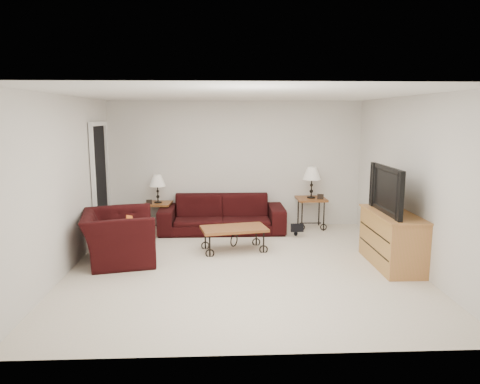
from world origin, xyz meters
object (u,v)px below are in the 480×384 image
at_px(backpack, 296,224).
at_px(armchair, 119,237).
at_px(side_table_left, 159,216).
at_px(television, 394,190).
at_px(coffee_table, 234,239).
at_px(side_table_right, 311,213).
at_px(sofa, 222,214).
at_px(lamp_right, 312,183).
at_px(lamp_left, 158,189).
at_px(tv_stand, 392,239).

bearing_deg(backpack, armchair, -132.07).
xyz_separation_m(side_table_left, television, (3.74, -2.26, 0.87)).
relative_size(coffee_table, backpack, 2.31).
xyz_separation_m(side_table_right, backpack, (-0.39, -0.57, -0.08)).
bearing_deg(television, coffee_table, -109.75).
xyz_separation_m(sofa, lamp_right, (1.76, 0.18, 0.57)).
xyz_separation_m(side_table_left, lamp_right, (3.00, 0.00, 0.65)).
xyz_separation_m(sofa, armchair, (-1.59, -1.70, 0.04)).
distance_m(lamp_left, lamp_right, 3.00).
bearing_deg(coffee_table, armchair, -165.91).
bearing_deg(side_table_right, backpack, -124.41).
relative_size(lamp_left, television, 0.45).
xyz_separation_m(sofa, lamp_left, (-1.24, 0.18, 0.47)).
bearing_deg(television, sofa, -129.75).
distance_m(lamp_right, armchair, 3.87).
distance_m(lamp_right, tv_stand, 2.44).
height_order(sofa, television, television).
bearing_deg(side_table_right, side_table_left, 180.00).
height_order(side_table_left, armchair, armchair).
xyz_separation_m(side_table_left, armchair, (-0.35, -1.88, 0.11)).
distance_m(lamp_left, coffee_table, 2.11).
bearing_deg(lamp_right, lamp_left, 180.00).
height_order(lamp_left, lamp_right, lamp_right).
xyz_separation_m(lamp_left, television, (3.74, -2.26, 0.33)).
height_order(armchair, television, television).
distance_m(lamp_left, tv_stand, 4.40).
height_order(lamp_left, armchair, lamp_left).
bearing_deg(lamp_right, armchair, -150.72).
xyz_separation_m(side_table_right, television, (0.74, -2.26, 0.84)).
relative_size(television, backpack, 2.61).
height_order(coffee_table, backpack, backpack).
bearing_deg(backpack, side_table_right, 79.65).
height_order(lamp_right, television, television).
xyz_separation_m(coffee_table, television, (2.31, -0.83, 0.95)).
distance_m(armchair, tv_stand, 4.12).
relative_size(sofa, armchair, 2.00).
bearing_deg(lamp_left, television, -31.15).
bearing_deg(armchair, coffee_table, -88.30).
distance_m(lamp_right, coffee_table, 2.24).
bearing_deg(television, armchair, -95.33).
bearing_deg(lamp_left, sofa, -8.28).
distance_m(armchair, television, 4.17).
bearing_deg(backpack, lamp_left, -168.21).
xyz_separation_m(television, backpack, (-1.13, 1.69, -0.92)).
bearing_deg(side_table_left, tv_stand, -31.01).
bearing_deg(television, side_table_right, -161.90).
relative_size(armchair, tv_stand, 0.89).
distance_m(side_table_left, television, 4.45).
bearing_deg(sofa, armchair, -133.08).
distance_m(lamp_left, television, 4.38).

